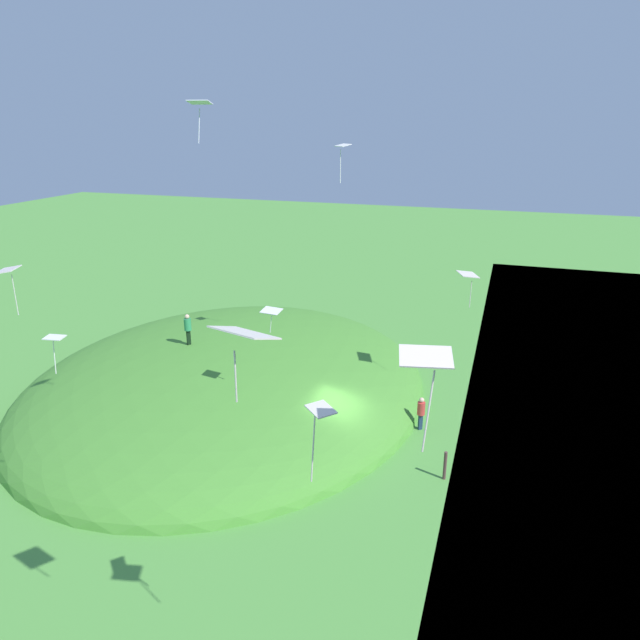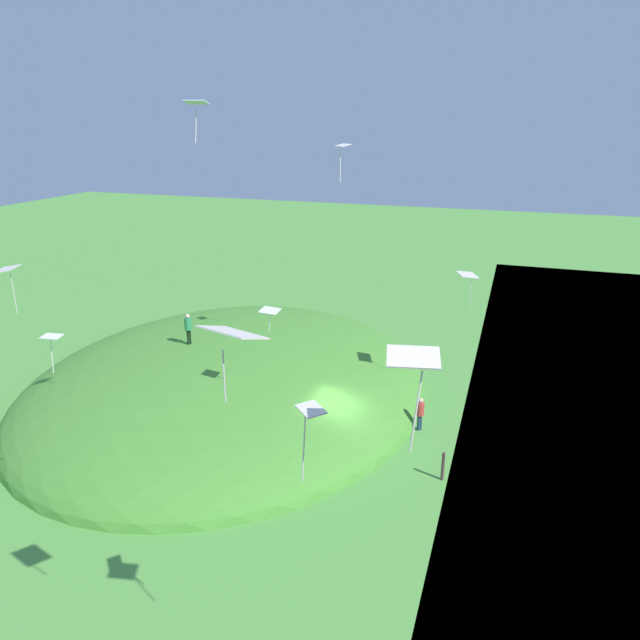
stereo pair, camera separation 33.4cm
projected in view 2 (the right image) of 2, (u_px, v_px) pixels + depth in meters
The scene contains 14 objects.
ground_plane at pixel (339, 439), 28.55m from camera, with size 160.00×160.00×0.00m, color #53983F.
grass_hill at pixel (229, 387), 34.10m from camera, with size 22.21×26.09×5.46m, color #4A9033.
person_near_shore at pixel (188, 325), 32.82m from camera, with size 0.56×0.56×1.79m.
person_on_hilltop at pixel (420, 410), 29.02m from camera, with size 0.54×0.54×1.75m.
kite_0 at pixel (7, 271), 21.80m from camera, with size 0.99×1.16×1.97m.
kite_1 at pixel (414, 362), 10.58m from camera, with size 1.07×0.84×1.93m.
kite_2 at pixel (342, 148), 28.49m from camera, with size 0.94×0.92×1.89m.
kite_4 at pixel (196, 105), 19.06m from camera, with size 0.80×0.61×1.35m.
kite_5 at pixel (232, 334), 11.07m from camera, with size 1.35×1.09×1.56m.
kite_6 at pixel (468, 276), 28.09m from camera, with size 1.21×1.41×1.66m.
kite_7 at pixel (270, 311), 25.81m from camera, with size 0.95×0.72×1.14m.
kite_8 at pixel (309, 417), 12.69m from camera, with size 0.81×0.81×1.95m.
kite_10 at pixel (52, 339), 19.83m from camera, with size 0.71×0.55×1.47m.
mooring_post at pixel (443, 466), 25.12m from camera, with size 0.14×0.14×1.33m, color brown.
Camera 2 is at (-7.16, 24.08, 14.76)m, focal length 32.99 mm.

